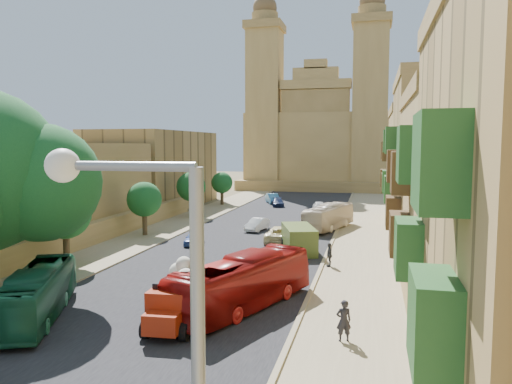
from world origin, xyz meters
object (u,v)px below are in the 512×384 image
at_px(church, 319,138).
at_px(bus_green_north, 37,294).
at_px(car_dkblue, 278,202).
at_px(car_white_a, 257,225).
at_px(red_truck, 179,296).
at_px(car_blue_b, 273,198).
at_px(car_blue_a, 194,238).
at_px(bus_cream_east, 329,217).
at_px(pedestrian_c, 329,255).
at_px(bus_red_east, 243,283).
at_px(car_cream, 280,234).
at_px(street_tree_a, 65,214).
at_px(street_tree_d, 222,183).
at_px(car_white_b, 319,206).
at_px(olive_pickup, 299,240).
at_px(street_tree_c, 191,187).
at_px(pedestrian_a, 344,321).
at_px(street_tree_b, 144,200).

distance_m(church, bus_green_north, 76.73).
bearing_deg(car_dkblue, car_white_a, -99.17).
xyz_separation_m(red_truck, bus_green_north, (-6.86, -0.85, -0.12)).
bearing_deg(car_blue_b, red_truck, -106.68).
bearing_deg(car_blue_a, bus_cream_east, 36.30).
relative_size(bus_green_north, car_dkblue, 2.30).
bearing_deg(bus_green_north, car_dkblue, 63.20).
xyz_separation_m(church, pedestrian_c, (7.50, -62.74, -8.69)).
height_order(bus_red_east, car_cream, bus_red_east).
bearing_deg(bus_red_east, car_dkblue, -59.89).
height_order(car_blue_a, pedestrian_c, pedestrian_c).
distance_m(street_tree_a, bus_green_north, 10.91).
distance_m(street_tree_a, car_blue_a, 11.11).
bearing_deg(street_tree_d, street_tree_a, -90.00).
relative_size(car_white_a, car_white_b, 1.01).
relative_size(bus_green_north, car_blue_a, 2.73).
distance_m(bus_green_north, pedestrian_c, 18.43).
distance_m(street_tree_a, olive_pickup, 17.03).
bearing_deg(pedestrian_c, bus_green_north, -50.82).
relative_size(church, car_white_b, 10.19).
xyz_separation_m(street_tree_a, street_tree_c, (0.00, 24.00, -0.17)).
bearing_deg(car_cream, bus_red_east, 92.25).
bearing_deg(pedestrian_a, car_cream, -91.87).
distance_m(car_cream, pedestrian_c, 9.20).
bearing_deg(church, car_white_a, -90.57).
height_order(street_tree_b, pedestrian_c, street_tree_b).
xyz_separation_m(street_tree_c, street_tree_d, (0.00, 12.00, -0.44)).
bearing_deg(red_truck, car_white_b, 87.15).
relative_size(bus_cream_east, car_white_b, 2.45).
height_order(street_tree_a, car_blue_b, street_tree_a).
distance_m(car_dkblue, car_blue_b, 3.51).
xyz_separation_m(street_tree_c, car_white_a, (9.50, -7.36, -2.85)).
relative_size(street_tree_c, car_blue_a, 1.64).
xyz_separation_m(car_cream, pedestrian_c, (4.83, -7.83, 0.15)).
distance_m(car_white_a, car_blue_b, 22.61).
bearing_deg(street_tree_b, car_blue_a, -27.71).
relative_size(bus_green_north, bus_red_east, 0.89).
bearing_deg(car_dkblue, red_truck, -99.11).
distance_m(street_tree_d, car_white_a, 21.70).
bearing_deg(car_cream, car_blue_b, -79.42).
height_order(church, car_white_b, church).
xyz_separation_m(street_tree_a, bus_cream_east, (16.13, 18.99, -2.40)).
relative_size(street_tree_b, bus_red_east, 0.51).
distance_m(car_blue_a, car_white_b, 25.04).
distance_m(bus_green_north, car_dkblue, 45.41).
xyz_separation_m(street_tree_a, bus_green_north, (4.81, -9.48, -2.42)).
relative_size(bus_green_north, bus_cream_east, 0.98).
height_order(church, pedestrian_c, church).
bearing_deg(pedestrian_a, bus_red_east, -49.79).
distance_m(street_tree_d, car_blue_b, 7.58).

